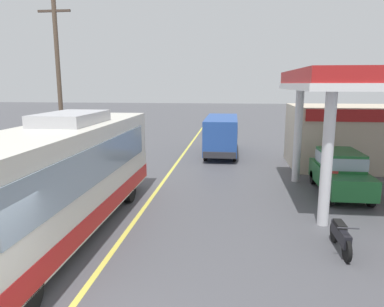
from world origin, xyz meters
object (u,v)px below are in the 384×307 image
at_px(car_at_pump, 340,170).
at_px(minibus_opposing_lane, 221,132).
at_px(coach_bus_main, 60,181).
at_px(motorcycle_parked_forecourt, 341,236).
at_px(pedestrian_near_pump, 332,178).

height_order(car_at_pump, minibus_opposing_lane, minibus_opposing_lane).
bearing_deg(coach_bus_main, car_at_pump, 29.15).
xyz_separation_m(car_at_pump, motorcycle_parked_forecourt, (-1.46, -5.51, -0.57)).
relative_size(minibus_opposing_lane, motorcycle_parked_forecourt, 3.41).
relative_size(motorcycle_parked_forecourt, pedestrian_near_pump, 1.08).
relative_size(car_at_pump, pedestrian_near_pump, 2.53).
distance_m(car_at_pump, motorcycle_parked_forecourt, 5.73).
distance_m(car_at_pump, pedestrian_near_pump, 1.09).
xyz_separation_m(coach_bus_main, motorcycle_parked_forecourt, (8.15, -0.14, -1.28)).
bearing_deg(pedestrian_near_pump, minibus_opposing_lane, 117.64).
distance_m(motorcycle_parked_forecourt, pedestrian_near_pump, 4.68).
distance_m(minibus_opposing_lane, motorcycle_parked_forecourt, 14.13).
bearing_deg(pedestrian_near_pump, motorcycle_parked_forecourt, -101.40).
height_order(coach_bus_main, minibus_opposing_lane, coach_bus_main).
bearing_deg(motorcycle_parked_forecourt, car_at_pump, 75.14).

